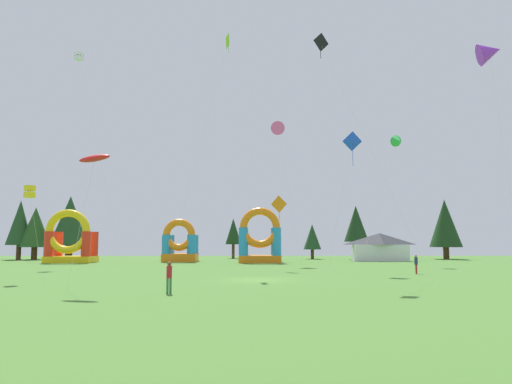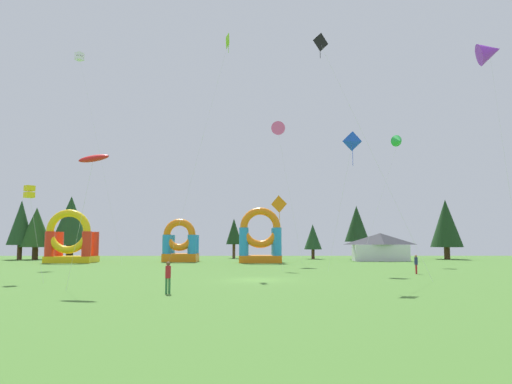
# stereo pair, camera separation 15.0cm
# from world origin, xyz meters

# --- Properties ---
(ground_plane) EXTENTS (120.00, 120.00, 0.00)m
(ground_plane) POSITION_xyz_m (0.00, 0.00, 0.00)
(ground_plane) COLOR #47752D
(kite_lime_diamond) EXTENTS (5.66, 4.60, 23.90)m
(kite_lime_diamond) POSITION_xyz_m (-2.76, 11.46, 23.12)
(kite_lime_diamond) COLOR #8CD826
(kite_lime_diamond) RESTS_ON ground_plane
(kite_green_delta) EXTENTS (6.11, 1.78, 16.29)m
(kite_green_delta) POSITION_xyz_m (18.03, 23.29, 15.42)
(kite_green_delta) COLOR green
(kite_green_delta) RESTS_ON ground_plane
(kite_blue_diamond) EXTENTS (2.89, 2.47, 12.88)m
(kite_blue_diamond) POSITION_xyz_m (9.15, 8.69, 12.16)
(kite_blue_diamond) COLOR blue
(kite_blue_diamond) RESTS_ON ground_plane
(kite_purple_delta) EXTENTS (2.33, 6.08, 18.65)m
(kite_purple_delta) POSITION_xyz_m (18.19, 0.00, 17.60)
(kite_purple_delta) COLOR purple
(kite_purple_delta) RESTS_ON ground_plane
(kite_orange_diamond) EXTENTS (1.25, 1.47, 7.14)m
(kite_orange_diamond) POSITION_xyz_m (2.40, 12.23, 6.49)
(kite_orange_diamond) COLOR orange
(kite_orange_diamond) RESTS_ON ground_plane
(kite_yellow_box) EXTENTS (2.46, 2.10, 6.94)m
(kite_yellow_box) POSITION_xyz_m (-16.72, -0.95, 6.48)
(kite_yellow_box) COLOR yellow
(kite_yellow_box) RESTS_ON ground_plane
(kite_pink_delta) EXTENTS (4.08, 1.88, 18.79)m
(kite_pink_delta) POSITION_xyz_m (3.01, 26.80, 17.79)
(kite_pink_delta) COLOR #EA599E
(kite_pink_delta) RESTS_ON ground_plane
(kite_red_parafoil) EXTENTS (2.52, 1.18, 8.15)m
(kite_red_parafoil) POSITION_xyz_m (-9.81, -7.85, 7.76)
(kite_red_parafoil) COLOR red
(kite_red_parafoil) RESTS_ON ground_plane
(kite_white_box) EXTENTS (8.05, 3.89, 28.11)m
(kite_white_box) POSITION_xyz_m (-23.62, 26.53, 27.53)
(kite_white_box) COLOR white
(kite_white_box) RESTS_ON ground_plane
(kite_black_diamond) EXTENTS (8.05, 2.59, 18.99)m
(kite_black_diamond) POSITION_xyz_m (5.00, 0.47, 18.30)
(kite_black_diamond) COLOR black
(kite_black_diamond) RESTS_ON ground_plane
(person_midfield) EXTENTS (0.38, 0.38, 1.75)m
(person_midfield) POSITION_xyz_m (-5.00, -9.38, 1.04)
(person_midfield) COLOR #33723F
(person_midfield) RESTS_ON ground_plane
(person_far_side) EXTENTS (0.40, 0.40, 1.68)m
(person_far_side) POSITION_xyz_m (14.06, 6.47, 1.00)
(person_far_side) COLOR #B21E26
(person_far_side) RESTS_ON ground_plane
(inflatable_blue_arch) EXTENTS (4.71, 4.36, 5.99)m
(inflatable_blue_arch) POSITION_xyz_m (-10.47, 32.03, 2.14)
(inflatable_blue_arch) COLOR orange
(inflatable_blue_arch) RESTS_ON ground_plane
(inflatable_yellow_castle) EXTENTS (6.13, 4.39, 7.11)m
(inflatable_yellow_castle) POSITION_xyz_m (-24.81, 29.06, 2.62)
(inflatable_yellow_castle) COLOR yellow
(inflatable_yellow_castle) RESTS_ON ground_plane
(inflatable_orange_dome) EXTENTS (5.63, 4.39, 7.36)m
(inflatable_orange_dome) POSITION_xyz_m (0.71, 28.90, 2.78)
(inflatable_orange_dome) COLOR orange
(inflatable_orange_dome) RESTS_ON ground_plane
(festival_tent) EXTENTS (7.73, 3.07, 4.04)m
(festival_tent) POSITION_xyz_m (18.25, 33.99, 2.02)
(festival_tent) COLOR silver
(festival_tent) RESTS_ON ground_plane
(tree_row_0) EXTENTS (4.00, 4.00, 9.33)m
(tree_row_0) POSITION_xyz_m (-36.88, 40.10, 5.76)
(tree_row_0) COLOR #4C331E
(tree_row_0) RESTS_ON ground_plane
(tree_row_1) EXTENTS (4.93, 4.93, 8.20)m
(tree_row_1) POSITION_xyz_m (-34.52, 40.27, 5.04)
(tree_row_1) COLOR #4C331E
(tree_row_1) RESTS_ON ground_plane
(tree_row_2) EXTENTS (6.05, 6.05, 10.15)m
(tree_row_2) POSITION_xyz_m (-29.70, 41.82, 6.17)
(tree_row_2) COLOR #4C331E
(tree_row_2) RESTS_ON ground_plane
(tree_row_3) EXTENTS (2.68, 2.68, 6.72)m
(tree_row_3) POSITION_xyz_m (-3.47, 45.57, 4.48)
(tree_row_3) COLOR #4C331E
(tree_row_3) RESTS_ON ground_plane
(tree_row_4) EXTENTS (2.88, 2.88, 5.63)m
(tree_row_4) POSITION_xyz_m (9.51, 42.50, 3.56)
(tree_row_4) COLOR #4C331E
(tree_row_4) RESTS_ON ground_plane
(tree_row_5) EXTENTS (3.87, 3.87, 8.52)m
(tree_row_5) POSITION_xyz_m (16.27, 40.45, 5.59)
(tree_row_5) COLOR #4C331E
(tree_row_5) RESTS_ON ground_plane
(tree_row_6) EXTENTS (5.07, 5.07, 9.61)m
(tree_row_6) POSITION_xyz_m (30.89, 41.31, 5.73)
(tree_row_6) COLOR #4C331E
(tree_row_6) RESTS_ON ground_plane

